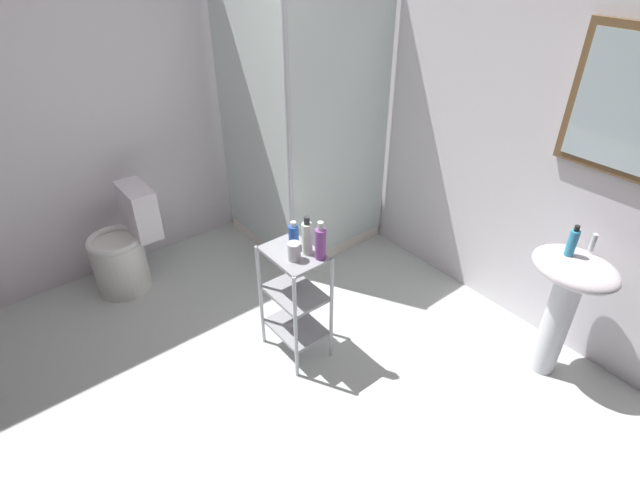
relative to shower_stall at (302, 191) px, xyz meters
The scene contains 13 objects.
ground_plane 1.77m from the shower_stall, 46.22° to the right, with size 4.20×4.20×0.02m, color silver.
wall_back 1.56m from the shower_stall, 27.35° to the left, with size 4.20×0.14×2.50m.
wall_left 1.61m from the shower_stall, 118.48° to the right, with size 0.10×4.20×2.50m, color silver.
shower_stall is the anchor object (origin of this frame).
pedestal_sink 2.07m from the shower_stall, ahead, with size 0.46×0.37×0.81m.
sink_faucet 2.12m from the shower_stall, 11.28° to the left, with size 0.03×0.03×0.10m, color silver.
toilet 1.40m from the shower_stall, 102.41° to the right, with size 0.37×0.49×0.76m.
storage_cart 1.27m from the shower_stall, 38.57° to the right, with size 0.38×0.28×0.74m.
hand_soap_bottle 2.05m from the shower_stall, ahead, with size 0.05×0.05×0.18m.
shampoo_bottle_blue 1.26m from the shower_stall, 38.58° to the right, with size 0.06×0.06×0.16m.
lotion_bottle_white 1.32m from the shower_stall, 35.12° to the right, with size 0.06×0.06×0.23m.
conditioner_bottle_purple 1.38m from the shower_stall, 32.08° to the right, with size 0.06×0.06×0.23m.
rinse_cup 1.37m from the shower_stall, 38.27° to the right, with size 0.07×0.07×0.10m, color silver.
Camera 1 is at (1.65, -0.84, 2.30)m, focal length 27.62 mm.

